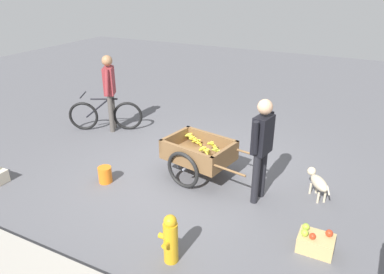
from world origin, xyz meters
TOP-DOWN VIEW (x-y plane):
  - ground_plane at (0.00, 0.00)m, footprint 24.00×24.00m
  - fruit_cart at (-0.19, -0.08)m, footprint 1.76×1.08m
  - vendor_person at (-1.31, 0.14)m, footprint 0.26×0.57m
  - bicycle at (2.62, -1.02)m, footprint 1.50×0.83m
  - cyclist_person at (2.48, -1.09)m, footprint 0.33×0.54m
  - dog at (-2.12, -0.35)m, footprint 0.43×0.57m
  - fire_hydrant at (-0.77, 1.92)m, footprint 0.25×0.25m
  - plastic_bucket at (1.15, 0.81)m, footprint 0.23×0.23m
  - apple_crate at (-2.32, 0.93)m, footprint 0.44×0.32m

SIDE VIEW (x-z plane):
  - ground_plane at x=0.00m, z-range 0.00..0.00m
  - apple_crate at x=-2.32m, z-range -0.03..0.28m
  - plastic_bucket at x=1.15m, z-range 0.00..0.28m
  - dog at x=-2.12m, z-range 0.07..0.47m
  - fire_hydrant at x=-0.77m, z-range 0.00..0.67m
  - bicycle at x=2.62m, z-range -0.07..0.78m
  - fruit_cart at x=-0.19m, z-range 0.07..0.80m
  - vendor_person at x=-1.31m, z-range 0.17..1.81m
  - cyclist_person at x=2.48m, z-range 0.18..1.87m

